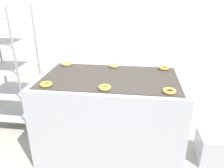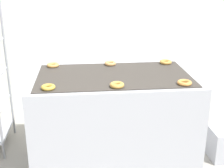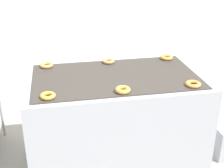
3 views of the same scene
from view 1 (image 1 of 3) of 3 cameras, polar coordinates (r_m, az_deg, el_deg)
name	(u,v)px [view 1 (image 1 of 3)]	position (r m, az deg, el deg)	size (l,w,h in m)	color
wall_back	(122,16)	(3.59, 2.71, 17.26)	(8.00, 0.05, 2.80)	silver
fryer_machine	(110,114)	(2.51, -0.43, -7.97)	(1.54, 0.91, 0.92)	#A8AAB2
baking_rack_cart	(9,68)	(3.20, -25.24, 3.78)	(0.59, 0.58, 1.61)	gray
glaze_bin	(214,147)	(2.76, 25.06, -14.79)	(0.34, 0.33, 0.32)	#A8AAB2
donut_near_left	(46,84)	(2.17, -16.85, -0.08)	(0.12, 0.12, 0.03)	gold
donut_near_center	(105,88)	(2.01, -1.92, -0.93)	(0.12, 0.12, 0.04)	#C38F3E
donut_near_right	(169,91)	(2.01, 14.73, -1.77)	(0.12, 0.12, 0.03)	#D28B40
donut_far_left	(67,64)	(2.75, -11.78, 5.16)	(0.12, 0.12, 0.03)	#CB9349
donut_far_center	(114,66)	(2.62, 0.60, 4.78)	(0.12, 0.12, 0.03)	tan
donut_far_right	(164,68)	(2.61, 13.38, 4.13)	(0.13, 0.13, 0.03)	#BE8B3D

